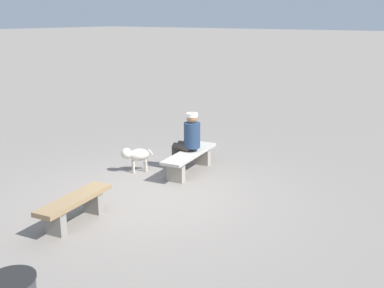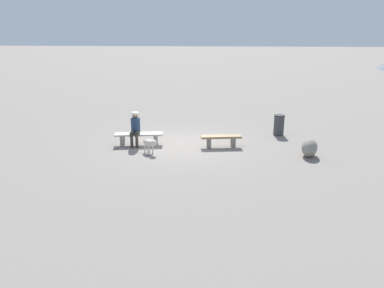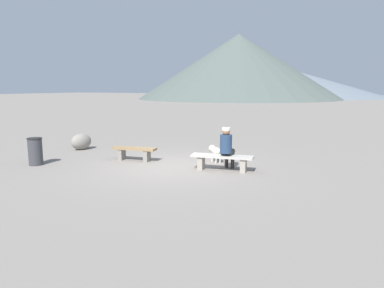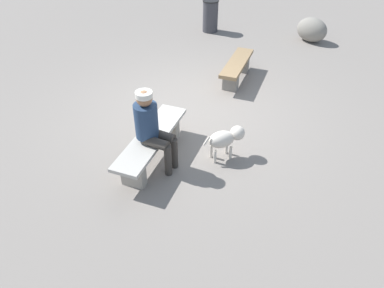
% 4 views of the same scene
% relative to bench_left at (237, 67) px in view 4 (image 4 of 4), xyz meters
% --- Properties ---
extents(ground, '(210.00, 210.00, 0.06)m').
position_rel_bench_left_xyz_m(ground, '(1.53, -0.27, -0.34)').
color(ground, gray).
extents(bench_left, '(1.54, 0.61, 0.44)m').
position_rel_bench_left_xyz_m(bench_left, '(0.00, 0.00, 0.00)').
color(bench_left, gray).
rests_on(bench_left, ground).
extents(bench_right, '(1.85, 0.73, 0.45)m').
position_rel_bench_left_xyz_m(bench_right, '(3.11, -0.02, 0.01)').
color(bench_right, gray).
rests_on(bench_right, ground).
extents(seated_person, '(0.36, 0.62, 1.27)m').
position_rel_bench_left_xyz_m(seated_person, '(3.21, 0.07, 0.44)').
color(seated_person, navy).
rests_on(seated_person, ground).
extents(dog, '(0.58, 0.52, 0.53)m').
position_rel_bench_left_xyz_m(dog, '(2.49, 0.95, 0.06)').
color(dog, beige).
rests_on(dog, ground).
extents(trash_bin, '(0.45, 0.45, 0.85)m').
position_rel_bench_left_xyz_m(trash_bin, '(-2.36, -1.89, 0.12)').
color(trash_bin, '#38383D').
rests_on(trash_bin, ground).
extents(boulder, '(0.72, 0.93, 0.62)m').
position_rel_bench_left_xyz_m(boulder, '(-3.04, 0.78, 0.00)').
color(boulder, gray).
rests_on(boulder, ground).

